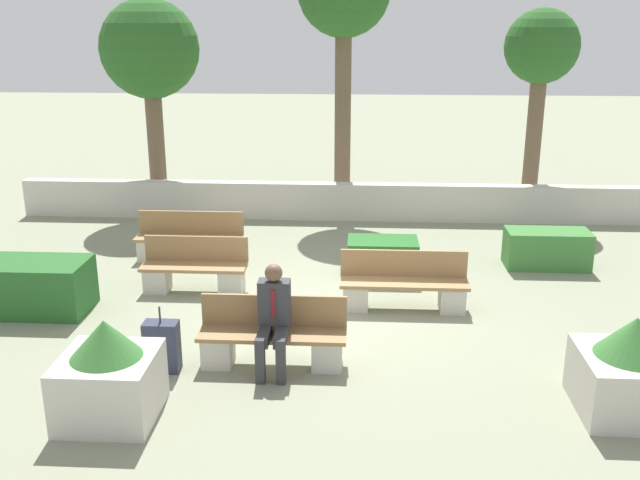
# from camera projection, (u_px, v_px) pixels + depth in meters

# --- Properties ---
(ground_plane) EXTENTS (60.00, 60.00, 0.00)m
(ground_plane) POSITION_uv_depth(u_px,v_px,m) (331.00, 309.00, 10.40)
(ground_plane) COLOR gray
(perimeter_wall) EXTENTS (13.50, 0.30, 0.77)m
(perimeter_wall) POSITION_uv_depth(u_px,v_px,m) (341.00, 201.00, 14.90)
(perimeter_wall) COLOR beige
(perimeter_wall) RESTS_ON ground_plane
(bench_front) EXTENTS (1.80, 0.49, 0.83)m
(bench_front) POSITION_uv_depth(u_px,v_px,m) (273.00, 340.00, 8.68)
(bench_front) COLOR #937047
(bench_front) RESTS_ON ground_plane
(bench_left_side) EXTENTS (1.62, 0.48, 0.83)m
(bench_left_side) POSITION_uv_depth(u_px,v_px,m) (195.00, 272.00, 11.01)
(bench_left_side) COLOR #937047
(bench_left_side) RESTS_ON ground_plane
(bench_right_side) EXTENTS (1.86, 0.49, 0.83)m
(bench_right_side) POSITION_uv_depth(u_px,v_px,m) (190.00, 242.00, 12.43)
(bench_right_side) COLOR #937047
(bench_right_side) RESTS_ON ground_plane
(bench_back) EXTENTS (1.85, 0.49, 0.83)m
(bench_back) POSITION_uv_depth(u_px,v_px,m) (404.00, 288.00, 10.34)
(bench_back) COLOR #937047
(bench_back) RESTS_ON ground_plane
(person_seated_man) EXTENTS (0.38, 0.64, 1.31)m
(person_seated_man) POSITION_uv_depth(u_px,v_px,m) (273.00, 314.00, 8.43)
(person_seated_man) COLOR #333338
(person_seated_man) RESTS_ON ground_plane
(hedge_block_near_left) EXTENTS (1.14, 0.71, 0.62)m
(hedge_block_near_left) POSITION_uv_depth(u_px,v_px,m) (382.00, 258.00, 11.64)
(hedge_block_near_left) COLOR #286028
(hedge_block_near_left) RESTS_ON ground_plane
(hedge_block_near_right) EXTENTS (1.98, 0.89, 0.75)m
(hedge_block_near_right) POSITION_uv_depth(u_px,v_px,m) (20.00, 286.00, 10.25)
(hedge_block_near_right) COLOR #286028
(hedge_block_near_right) RESTS_ON ground_plane
(hedge_block_mid_left) EXTENTS (1.39, 0.64, 0.64)m
(hedge_block_mid_left) POSITION_uv_depth(u_px,v_px,m) (547.00, 249.00, 12.08)
(hedge_block_mid_left) COLOR #3D7A38
(hedge_block_mid_left) RESTS_ON ground_plane
(planter_corner_left) EXTENTS (0.99, 0.99, 1.11)m
(planter_corner_left) POSITION_uv_depth(u_px,v_px,m) (109.00, 375.00, 7.48)
(planter_corner_left) COLOR beige
(planter_corner_left) RESTS_ON ground_plane
(planter_corner_right) EXTENTS (1.06, 1.06, 1.10)m
(planter_corner_right) POSITION_uv_depth(u_px,v_px,m) (630.00, 371.00, 7.58)
(planter_corner_right) COLOR beige
(planter_corner_right) RESTS_ON ground_plane
(suitcase) EXTENTS (0.41, 0.23, 0.83)m
(suitcase) POSITION_uv_depth(u_px,v_px,m) (162.00, 346.00, 8.51)
(suitcase) COLOR #282D42
(suitcase) RESTS_ON ground_plane
(tree_leftmost) EXTENTS (2.05, 2.05, 4.47)m
(tree_leftmost) POSITION_uv_depth(u_px,v_px,m) (150.00, 53.00, 14.75)
(tree_leftmost) COLOR brown
(tree_leftmost) RESTS_ON ground_plane
(tree_center_right) EXTENTS (1.51, 1.51, 4.26)m
(tree_center_right) POSITION_uv_depth(u_px,v_px,m) (541.00, 55.00, 14.52)
(tree_center_right) COLOR brown
(tree_center_right) RESTS_ON ground_plane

